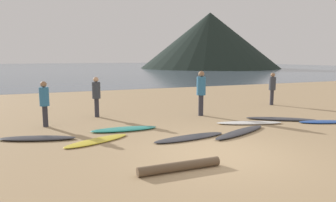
% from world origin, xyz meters
% --- Properties ---
extents(ground_plane, '(120.00, 120.00, 0.20)m').
position_xyz_m(ground_plane, '(0.00, 10.00, -0.10)').
color(ground_plane, tan).
rests_on(ground_plane, ground).
extents(ocean_water, '(140.00, 100.00, 0.01)m').
position_xyz_m(ocean_water, '(0.00, 65.57, 0.00)').
color(ocean_water, slate).
rests_on(ocean_water, ground).
extents(headland_hill, '(29.36, 29.36, 11.59)m').
position_xyz_m(headland_hill, '(29.61, 52.03, 5.80)').
color(headland_hill, black).
rests_on(headland_hill, ground).
extents(surfboard_0, '(2.24, 1.18, 0.10)m').
position_xyz_m(surfboard_0, '(-4.16, 3.15, 0.05)').
color(surfboard_0, '#333338').
rests_on(surfboard_0, ground).
extents(surfboard_1, '(2.08, 1.32, 0.06)m').
position_xyz_m(surfboard_1, '(-2.60, 2.30, 0.03)').
color(surfboard_1, yellow).
rests_on(surfboard_1, ground).
extents(surfboard_2, '(2.18, 0.73, 0.09)m').
position_xyz_m(surfboard_2, '(-1.56, 3.32, 0.05)').
color(surfboard_2, teal).
rests_on(surfboard_2, ground).
extents(surfboard_3, '(2.40, 0.83, 0.07)m').
position_xyz_m(surfboard_3, '(-0.04, 1.60, 0.04)').
color(surfboard_3, '#333338').
rests_on(surfboard_3, ground).
extents(surfboard_4, '(2.52, 1.41, 0.09)m').
position_xyz_m(surfboard_4, '(1.69, 1.55, 0.05)').
color(surfboard_4, '#333338').
rests_on(surfboard_4, ground).
extents(surfboard_5, '(2.38, 1.27, 0.08)m').
position_xyz_m(surfboard_5, '(2.81, 2.61, 0.04)').
color(surfboard_5, white).
rests_on(surfboard_5, ground).
extents(surfboard_6, '(2.43, 1.82, 0.08)m').
position_xyz_m(surfboard_6, '(4.34, 2.71, 0.04)').
color(surfboard_6, '#333338').
rests_on(surfboard_6, ground).
extents(surfboard_7, '(1.98, 1.12, 0.07)m').
position_xyz_m(surfboard_7, '(5.46, 1.71, 0.04)').
color(surfboard_7, '#1E479E').
rests_on(surfboard_7, ground).
extents(person_0, '(0.32, 0.32, 1.59)m').
position_xyz_m(person_0, '(6.57, 5.81, 0.94)').
color(person_0, '#2D2D38').
rests_on(person_0, ground).
extents(person_1, '(0.32, 0.32, 1.60)m').
position_xyz_m(person_1, '(-1.99, 5.96, 0.94)').
color(person_1, '#2D2D38').
rests_on(person_1, ground).
extents(person_2, '(0.37, 0.37, 1.81)m').
position_xyz_m(person_2, '(1.97, 4.66, 1.07)').
color(person_2, '#2D2D38').
rests_on(person_2, ground).
extents(person_3, '(0.31, 0.31, 1.55)m').
position_xyz_m(person_3, '(-3.90, 4.87, 0.92)').
color(person_3, '#2D2D38').
rests_on(person_3, ground).
extents(driftwood_log, '(1.84, 0.20, 0.20)m').
position_xyz_m(driftwood_log, '(-1.38, -0.63, 0.10)').
color(driftwood_log, brown).
rests_on(driftwood_log, ground).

